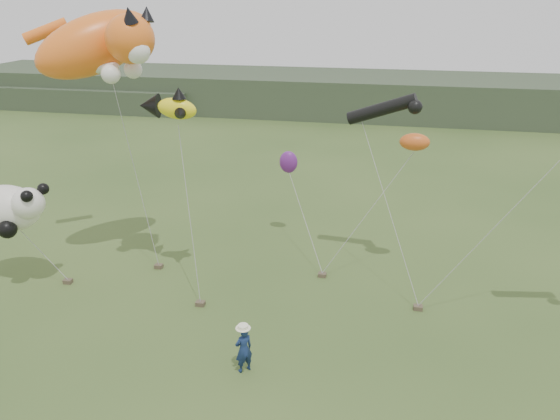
{
  "coord_description": "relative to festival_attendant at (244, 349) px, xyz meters",
  "views": [
    {
      "loc": [
        3.86,
        -15.35,
        12.19
      ],
      "look_at": [
        0.06,
        3.0,
        4.74
      ],
      "focal_mm": 35.0,
      "sensor_mm": 36.0,
      "label": 1
    }
  ],
  "objects": [
    {
      "name": "misc_kites",
      "position": [
        2.5,
        10.09,
        4.33
      ],
      "size": [
        7.22,
        3.58,
        3.08
      ],
      "color": "#D45A1E",
      "rests_on": "ground"
    },
    {
      "name": "ground",
      "position": [
        0.51,
        0.38,
        -0.88
      ],
      "size": [
        120.0,
        120.0,
        0.0
      ],
      "primitive_type": "plane",
      "color": "#385123",
      "rests_on": "ground"
    },
    {
      "name": "cat_kite",
      "position": [
        -7.79,
        6.88,
        9.33
      ],
      "size": [
        7.02,
        5.68,
        3.89
      ],
      "color": "orange",
      "rests_on": "ground"
    },
    {
      "name": "sandbag_anchors",
      "position": [
        -2.11,
        5.42,
        -0.79
      ],
      "size": [
        15.81,
        3.83,
        0.19
      ],
      "color": "brown",
      "rests_on": "ground"
    },
    {
      "name": "headland",
      "position": [
        -2.6,
        45.06,
        1.04
      ],
      "size": [
        90.0,
        13.0,
        4.0
      ],
      "color": "#2D3D28",
      "rests_on": "ground"
    },
    {
      "name": "fish_kite",
      "position": [
        -4.66,
        5.82,
        7.02
      ],
      "size": [
        2.72,
        1.79,
        1.39
      ],
      "color": "yellow",
      "rests_on": "ground"
    },
    {
      "name": "panda_kite",
      "position": [
        -11.53,
        4.16,
        2.67
      ],
      "size": [
        3.58,
        2.32,
        2.23
      ],
      "color": "white",
      "rests_on": "ground"
    },
    {
      "name": "tube_kites",
      "position": [
        7.37,
        7.56,
        6.76
      ],
      "size": [
        11.29,
        5.47,
        1.68
      ],
      "color": "black",
      "rests_on": "ground"
    },
    {
      "name": "festival_attendant",
      "position": [
        0.0,
        0.0,
        0.0
      ],
      "size": [
        0.76,
        0.75,
        1.76
      ],
      "primitive_type": "imported",
      "rotation": [
        0.0,
        0.0,
        3.9
      ],
      "color": "navy",
      "rests_on": "ground"
    }
  ]
}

